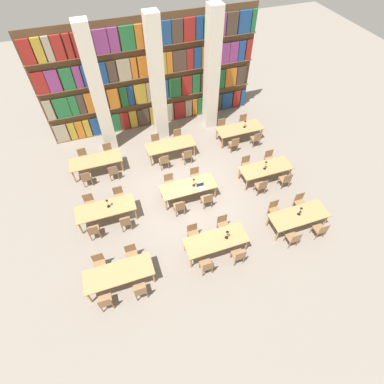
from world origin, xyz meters
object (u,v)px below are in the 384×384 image
at_px(chair_33, 222,126).
at_px(chair_9, 274,209).
at_px(pillar_center, 157,83).
at_px(chair_27, 108,151).
at_px(chair_21, 246,164).
at_px(reading_table_3, 106,209).
at_px(chair_19, 195,175).
at_px(chair_31, 178,137).
at_px(chair_0, 105,302).
at_px(desk_lamp_1, 301,210).
at_px(chair_30, 187,155).
at_px(desk_lamp_5, 245,123).
at_px(chair_1, 99,263).
at_px(chair_2, 140,290).
at_px(chair_17, 169,182).
at_px(reading_table_8, 240,129).
at_px(desk_lamp_2, 107,202).
at_px(reading_table_4, 188,187).
at_px(chair_20, 261,186).
at_px(chair_16, 179,207).
at_px(chair_22, 285,179).
at_px(desk_lamp_0, 227,233).
at_px(chair_32, 234,144).
at_px(chair_24, 86,178).
at_px(laptop, 201,187).
at_px(reading_table_7, 170,146).
at_px(chair_29, 156,142).
at_px(reading_table_6, 96,161).
at_px(chair_35, 244,122).
at_px(reading_table_1, 216,241).
at_px(chair_34, 256,138).
at_px(chair_6, 239,256).
at_px(pillar_left, 98,93).
at_px(chair_8, 294,238).
at_px(chair_7, 223,224).
at_px(desk_lamp_4, 266,164).
at_px(chair_26, 113,172).
at_px(chair_12, 94,231).
at_px(chair_3, 131,253).
at_px(reading_table_2, 299,216).
at_px(chair_11, 300,202).
at_px(desk_lamp_3, 194,181).
at_px(chair_10, 321,230).
at_px(reading_table_5, 266,169).
at_px(reading_table_0, 119,274).
at_px(chair_23, 269,158).
at_px(chair_15, 119,195).
at_px(pillar_right, 212,73).

bearing_deg(chair_33, chair_9, 88.67).
xyz_separation_m(pillar_center, chair_27, (-2.95, -0.98, -2.53)).
bearing_deg(chair_21, reading_table_3, 6.06).
bearing_deg(chair_19, chair_31, -91.44).
xyz_separation_m(chair_0, desk_lamp_1, (7.72, 0.87, 0.56)).
height_order(desk_lamp_1, chair_30, desk_lamp_1).
relative_size(chair_27, desk_lamp_5, 2.08).
height_order(pillar_center, chair_1, pillar_center).
bearing_deg(desk_lamp_5, chair_2, -136.47).
height_order(chair_17, reading_table_8, chair_17).
height_order(desk_lamp_2, reading_table_4, desk_lamp_2).
bearing_deg(chair_20, chair_1, -168.92).
distance_m(chair_0, chair_21, 8.39).
height_order(chair_20, chair_30, same).
height_order(chair_16, chair_22, same).
xyz_separation_m(desk_lamp_0, chair_32, (2.61, 5.05, -0.57)).
relative_size(chair_24, chair_27, 1.00).
bearing_deg(chair_16, desk_lamp_1, -26.03).
height_order(laptop, reading_table_7, laptop).
bearing_deg(chair_29, reading_table_6, 12.34).
bearing_deg(chair_35, chair_9, 76.61).
distance_m(reading_table_1, reading_table_8, 6.81).
distance_m(chair_2, chair_34, 9.36).
bearing_deg(chair_6, reading_table_3, 140.10).
distance_m(desk_lamp_0, chair_20, 3.34).
height_order(pillar_left, chair_29, pillar_left).
distance_m(chair_8, chair_34, 5.93).
distance_m(chair_7, chair_30, 4.21).
xyz_separation_m(chair_9, chair_31, (-2.34, 5.70, 0.00)).
relative_size(desk_lamp_4, chair_26, 0.53).
bearing_deg(chair_16, desk_lamp_4, 8.34).
height_order(chair_12, laptop, laptop).
height_order(chair_3, desk_lamp_4, desk_lamp_4).
distance_m(reading_table_2, chair_11, 0.95).
relative_size(chair_8, reading_table_3, 0.37).
relative_size(desk_lamp_3, laptop, 1.36).
distance_m(chair_10, reading_table_5, 3.56).
distance_m(reading_table_0, chair_6, 4.27).
distance_m(reading_table_4, chair_26, 3.62).
xyz_separation_m(chair_10, reading_table_3, (-7.70, 3.55, 0.19)).
bearing_deg(chair_35, chair_23, 88.53).
distance_m(chair_11, chair_15, 7.62).
relative_size(chair_3, chair_24, 1.00).
relative_size(chair_7, desk_lamp_0, 1.93).
bearing_deg(reading_table_2, pillar_left, 129.96).
distance_m(desk_lamp_2, reading_table_7, 4.45).
height_order(pillar_right, chair_26, pillar_right).
bearing_deg(reading_table_4, chair_35, 39.90).
bearing_deg(chair_3, reading_table_2, 174.46).
distance_m(chair_20, reading_table_6, 7.59).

